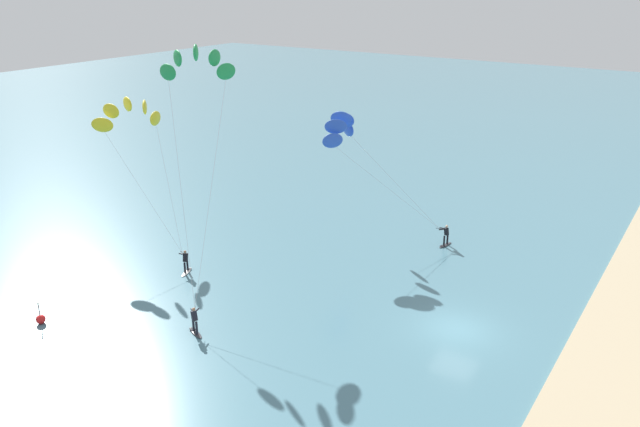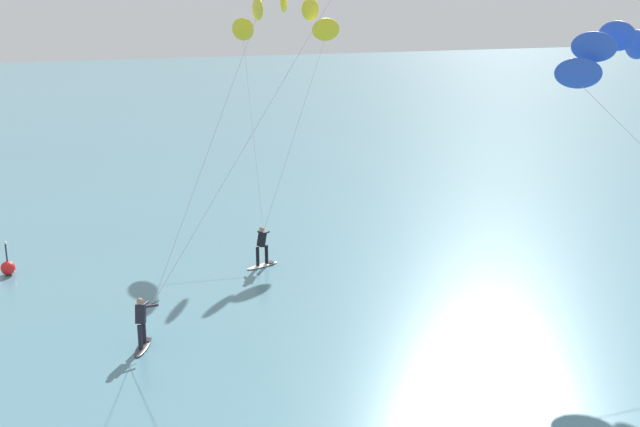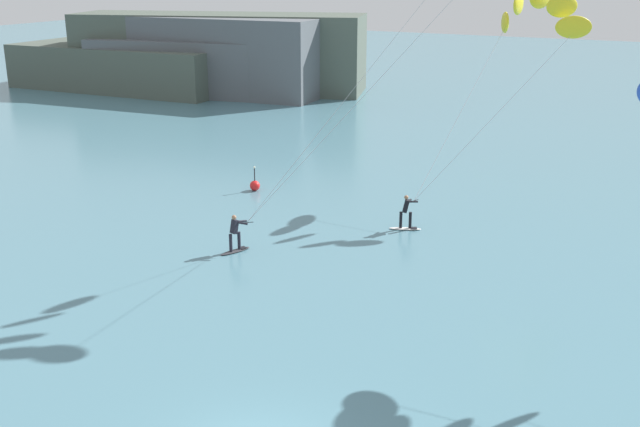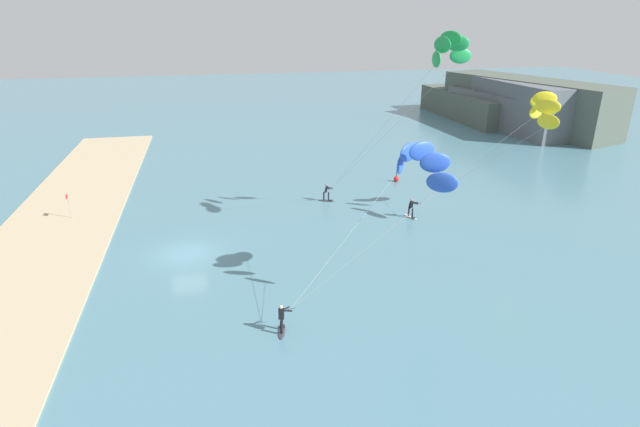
# 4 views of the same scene
# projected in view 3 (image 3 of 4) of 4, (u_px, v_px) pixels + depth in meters

# --- Properties ---
(kitesurfer_far_out) EXTENTS (7.13, 10.69, 10.83)m
(kitesurfer_far_out) POSITION_uv_depth(u_px,v_px,m) (534.00, 19.00, 38.73)
(kitesurfer_far_out) COLOR white
(kitesurfer_far_out) RESTS_ON ground
(marker_buoy) EXTENTS (0.56, 0.56, 1.38)m
(marker_buoy) POSITION_uv_depth(u_px,v_px,m) (255.00, 185.00, 42.20)
(marker_buoy) COLOR red
(marker_buoy) RESTS_ON ground
(distant_headland) EXTENTS (34.67, 16.02, 7.31)m
(distant_headland) POSITION_uv_depth(u_px,v_px,m) (192.00, 59.00, 74.69)
(distant_headland) COLOR #4C564C
(distant_headland) RESTS_ON ground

